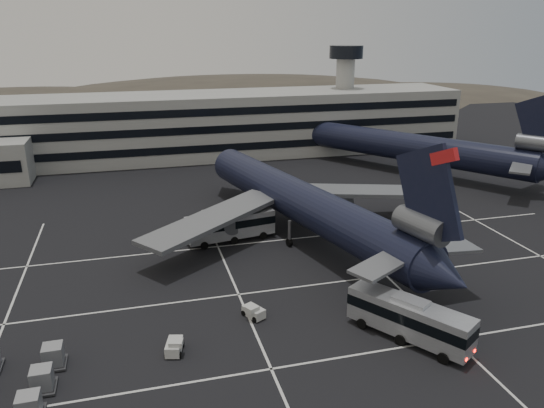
{
  "coord_description": "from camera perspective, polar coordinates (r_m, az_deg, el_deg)",
  "views": [
    {
      "loc": [
        -16.11,
        -47.82,
        28.38
      ],
      "look_at": [
        1.95,
        19.23,
        5.0
      ],
      "focal_mm": 35.0,
      "sensor_mm": 36.0,
      "label": 1
    }
  ],
  "objects": [
    {
      "name": "trijet_far",
      "position": [
        110.0,
        15.34,
        5.9
      ],
      "size": [
        38.21,
        50.52,
        18.08
      ],
      "rotation": [
        0.0,
        0.0,
        0.6
      ],
      "color": "black",
      "rests_on": "ground"
    },
    {
      "name": "bus_near",
      "position": [
        52.61,
        14.55,
        -11.7
      ],
      "size": [
        8.94,
        11.78,
        4.31
      ],
      "rotation": [
        0.0,
        0.0,
        0.57
      ],
      "color": "#9A9DA2",
      "rests_on": "ground"
    },
    {
      "name": "ground",
      "position": [
        57.89,
        3.15,
        -10.78
      ],
      "size": [
        260.0,
        260.0,
        0.0
      ],
      "primitive_type": "plane",
      "color": "black",
      "rests_on": "ground"
    },
    {
      "name": "tug_a",
      "position": [
        50.73,
        -10.5,
        -14.83
      ],
      "size": [
        2.02,
        2.68,
        1.54
      ],
      "rotation": [
        0.0,
        0.0,
        -0.26
      ],
      "color": "beige",
      "rests_on": "ground"
    },
    {
      "name": "bus_far",
      "position": [
        73.31,
        -4.48,
        -2.22
      ],
      "size": [
        12.64,
        4.83,
        4.36
      ],
      "rotation": [
        0.0,
        0.0,
        1.74
      ],
      "color": "#9A9DA2",
      "rests_on": "ground"
    },
    {
      "name": "tug_b",
      "position": [
        55.29,
        -1.92,
        -11.48
      ],
      "size": [
        2.34,
        2.72,
        1.5
      ],
      "rotation": [
        0.0,
        0.0,
        0.49
      ],
      "color": "beige",
      "rests_on": "ground"
    },
    {
      "name": "terminal",
      "position": [
        121.6,
        -8.71,
        8.23
      ],
      "size": [
        125.0,
        26.0,
        24.0
      ],
      "color": "gray",
      "rests_on": "ground"
    },
    {
      "name": "uld_cluster",
      "position": [
        50.17,
        -26.59,
        -16.73
      ],
      "size": [
        8.79,
        9.97,
        2.01
      ],
      "rotation": [
        0.0,
        0.0,
        -0.15
      ],
      "color": "#2D2D30",
      "rests_on": "ground"
    },
    {
      "name": "hills",
      "position": [
        224.15,
        -6.13,
        8.11
      ],
      "size": [
        352.0,
        180.0,
        44.0
      ],
      "color": "#38332B",
      "rests_on": "ground"
    },
    {
      "name": "lane_markings",
      "position": [
        58.76,
        3.82,
        -10.31
      ],
      "size": [
        90.0,
        55.62,
        0.01
      ],
      "color": "silver",
      "rests_on": "ground"
    },
    {
      "name": "trijet_main",
      "position": [
        73.05,
        3.47,
        0.11
      ],
      "size": [
        46.05,
        57.03,
        18.08
      ],
      "rotation": [
        0.0,
        0.0,
        0.24
      ],
      "color": "black",
      "rests_on": "ground"
    }
  ]
}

